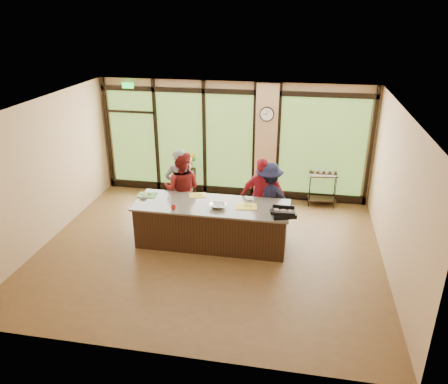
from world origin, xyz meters
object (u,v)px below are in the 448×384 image
at_px(island_base, 212,225).
at_px(flower_stand, 188,182).
at_px(cook_left, 180,187).
at_px(bar_cart, 323,185).
at_px(cook_right, 269,198).
at_px(roasting_pan, 283,214).

relative_size(island_base, flower_stand, 4.31).
relative_size(island_base, cook_left, 1.70).
relative_size(flower_stand, bar_cart, 0.77).
distance_m(cook_left, flower_stand, 1.79).
bearing_deg(flower_stand, cook_left, -78.48).
height_order(cook_left, cook_right, cook_left).
relative_size(island_base, cook_right, 1.91).
height_order(cook_left, bar_cart, cook_left).
xyz_separation_m(cook_left, roasting_pan, (2.37, -1.05, 0.05)).
height_order(cook_left, roasting_pan, cook_left).
xyz_separation_m(island_base, cook_left, (-0.89, 0.77, 0.47)).
bearing_deg(island_base, bar_cart, 46.23).
height_order(roasting_pan, bar_cart, roasting_pan).
bearing_deg(roasting_pan, bar_cart, 54.76).
bearing_deg(bar_cart, cook_left, -159.42).
xyz_separation_m(island_base, bar_cart, (2.33, 2.43, 0.12)).
distance_m(island_base, cook_right, 1.40).
bearing_deg(cook_right, bar_cart, -129.80).
relative_size(cook_left, cook_right, 1.12).
bearing_deg(bar_cart, island_base, -140.44).
bearing_deg(island_base, roasting_pan, -10.48).
relative_size(island_base, bar_cart, 3.33).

